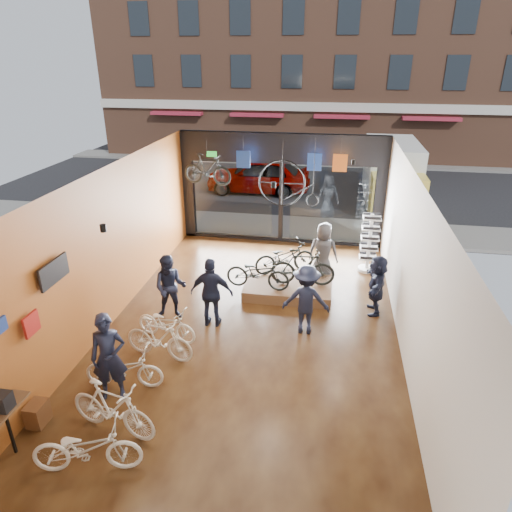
% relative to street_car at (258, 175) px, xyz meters
% --- Properties ---
extents(ground_plane, '(7.00, 12.00, 0.04)m').
position_rel_street_car_xyz_m(ground_plane, '(1.79, -12.00, -0.86)').
color(ground_plane, black).
rests_on(ground_plane, ground).
extents(ceiling, '(7.00, 12.00, 0.04)m').
position_rel_street_car_xyz_m(ceiling, '(1.79, -12.00, 2.98)').
color(ceiling, black).
rests_on(ceiling, ground).
extents(wall_left, '(0.04, 12.00, 3.80)m').
position_rel_street_car_xyz_m(wall_left, '(-1.73, -12.00, 1.06)').
color(wall_left, '#A25B24').
rests_on(wall_left, ground).
extents(wall_right, '(0.04, 12.00, 3.80)m').
position_rel_street_car_xyz_m(wall_right, '(5.31, -12.00, 1.06)').
color(wall_right, beige).
rests_on(wall_right, ground).
extents(wall_back, '(7.00, 0.04, 3.80)m').
position_rel_street_car_xyz_m(wall_back, '(1.79, -18.02, 1.06)').
color(wall_back, beige).
rests_on(wall_back, ground).
extents(storefront, '(7.00, 0.26, 3.80)m').
position_rel_street_car_xyz_m(storefront, '(1.79, -6.00, 1.06)').
color(storefront, black).
rests_on(storefront, ground).
extents(exit_sign, '(0.35, 0.06, 0.18)m').
position_rel_street_car_xyz_m(exit_sign, '(-0.61, -6.12, 2.21)').
color(exit_sign, '#198C26').
rests_on(exit_sign, storefront).
extents(street_road, '(30.00, 18.00, 0.02)m').
position_rel_street_car_xyz_m(street_road, '(1.79, 3.00, -0.85)').
color(street_road, black).
rests_on(street_road, ground).
extents(sidewalk_near, '(30.00, 2.40, 0.12)m').
position_rel_street_car_xyz_m(sidewalk_near, '(1.79, -4.80, -0.78)').
color(sidewalk_near, slate).
rests_on(sidewalk_near, ground).
extents(sidewalk_far, '(30.00, 2.00, 0.12)m').
position_rel_street_car_xyz_m(sidewalk_far, '(1.79, 7.00, -0.78)').
color(sidewalk_far, slate).
rests_on(sidewalk_far, ground).
extents(opposite_building, '(26.00, 5.00, 14.00)m').
position_rel_street_car_xyz_m(opposite_building, '(1.79, 9.50, 6.16)').
color(opposite_building, brown).
rests_on(opposite_building, ground).
extents(street_car, '(4.92, 1.98, 1.68)m').
position_rel_street_car_xyz_m(street_car, '(0.00, 0.00, 0.00)').
color(street_car, gray).
rests_on(street_car, street_road).
extents(box_truck, '(2.18, 6.54, 2.58)m').
position_rel_street_car_xyz_m(box_truck, '(6.11, -1.00, 0.45)').
color(box_truck, silver).
rests_on(box_truck, street_road).
extents(floor_bike_0, '(1.84, 0.97, 0.92)m').
position_rel_street_car_xyz_m(floor_bike_0, '(-0.06, -16.38, -0.38)').
color(floor_bike_0, beige).
rests_on(floor_bike_0, ground_plane).
extents(floor_bike_1, '(1.81, 0.86, 1.05)m').
position_rel_street_car_xyz_m(floor_bike_1, '(-0.02, -15.55, -0.32)').
color(floor_bike_1, beige).
rests_on(floor_bike_1, ground_plane).
extents(floor_bike_2, '(1.63, 0.71, 0.83)m').
position_rel_street_car_xyz_m(floor_bike_2, '(-0.35, -14.36, -0.42)').
color(floor_bike_2, beige).
rests_on(floor_bike_2, ground_plane).
extents(floor_bike_3, '(1.68, 0.73, 0.98)m').
position_rel_street_car_xyz_m(floor_bike_3, '(-0.00, -13.34, -0.35)').
color(floor_bike_3, beige).
rests_on(floor_bike_3, ground_plane).
extents(floor_bike_4, '(1.65, 0.91, 0.82)m').
position_rel_street_car_xyz_m(floor_bike_4, '(-0.10, -12.62, -0.43)').
color(floor_bike_4, beige).
rests_on(floor_bike_4, ground_plane).
extents(display_platform, '(2.40, 1.80, 0.30)m').
position_rel_street_car_xyz_m(display_platform, '(2.49, -9.77, -0.69)').
color(display_platform, '#49281A').
rests_on(display_platform, ground_plane).
extents(display_bike_left, '(1.79, 0.75, 0.92)m').
position_rel_street_car_xyz_m(display_bike_left, '(1.69, -10.31, -0.08)').
color(display_bike_left, black).
rests_on(display_bike_left, display_platform).
extents(display_bike_mid, '(1.79, 0.62, 1.06)m').
position_rel_street_car_xyz_m(display_bike_mid, '(2.87, -9.91, -0.01)').
color(display_bike_mid, black).
rests_on(display_bike_mid, display_platform).
extents(display_bike_right, '(1.90, 1.38, 0.95)m').
position_rel_street_car_xyz_m(display_bike_right, '(2.29, -9.19, -0.06)').
color(display_bike_right, black).
rests_on(display_bike_right, display_platform).
extents(customer_0, '(0.77, 0.63, 1.83)m').
position_rel_street_car_xyz_m(customer_0, '(-0.46, -14.67, 0.08)').
color(customer_0, '#161C33').
rests_on(customer_0, ground_plane).
extents(customer_1, '(0.92, 0.77, 1.70)m').
position_rel_street_car_xyz_m(customer_1, '(-0.30, -11.67, 0.01)').
color(customer_1, '#161C33').
rests_on(customer_1, ground_plane).
extents(customer_2, '(1.06, 0.46, 1.79)m').
position_rel_street_car_xyz_m(customer_2, '(0.81, -11.84, 0.06)').
color(customer_2, '#161C33').
rests_on(customer_2, ground_plane).
extents(customer_3, '(1.13, 0.65, 1.75)m').
position_rel_street_car_xyz_m(customer_3, '(3.08, -11.76, 0.03)').
color(customer_3, '#161C33').
rests_on(customer_3, ground_plane).
extents(customer_4, '(0.97, 0.72, 1.79)m').
position_rel_street_car_xyz_m(customer_4, '(3.39, -8.93, 0.06)').
color(customer_4, '#3F3F44').
rests_on(customer_4, ground_plane).
extents(customer_5, '(0.50, 1.49, 1.59)m').
position_rel_street_car_xyz_m(customer_5, '(4.79, -10.54, -0.04)').
color(customer_5, '#161C33').
rests_on(customer_5, ground_plane).
extents(sunglasses_rack, '(0.63, 0.55, 1.85)m').
position_rel_street_car_xyz_m(sunglasses_rack, '(4.74, -8.04, 0.08)').
color(sunglasses_rack, white).
rests_on(sunglasses_rack, ground_plane).
extents(wall_merch, '(0.40, 2.40, 2.60)m').
position_rel_street_car_xyz_m(wall_merch, '(-1.59, -15.50, 0.46)').
color(wall_merch, navy).
rests_on(wall_merch, wall_left).
extents(penny_farthing, '(1.81, 0.06, 1.45)m').
position_rel_street_car_xyz_m(penny_farthing, '(2.29, -7.63, 1.66)').
color(penny_farthing, black).
rests_on(penny_farthing, ceiling).
extents(hung_bike, '(1.64, 0.75, 0.95)m').
position_rel_street_car_xyz_m(hung_bike, '(-0.31, -7.80, 2.09)').
color(hung_bike, black).
rests_on(hung_bike, ceiling).
extents(jersey_left, '(0.45, 0.03, 0.55)m').
position_rel_street_car_xyz_m(jersey_left, '(0.62, -6.80, 2.21)').
color(jersey_left, '#1E3F99').
rests_on(jersey_left, ceiling).
extents(jersey_mid, '(0.45, 0.03, 0.55)m').
position_rel_street_car_xyz_m(jersey_mid, '(2.91, -6.80, 2.21)').
color(jersey_mid, '#1E3F99').
rests_on(jersey_mid, ceiling).
extents(jersey_right, '(0.45, 0.03, 0.55)m').
position_rel_street_car_xyz_m(jersey_right, '(3.70, -6.80, 2.21)').
color(jersey_right, '#CC5919').
rests_on(jersey_right, ceiling).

